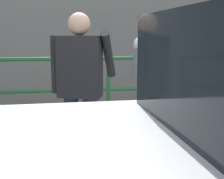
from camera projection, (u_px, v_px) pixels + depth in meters
sidewalk_curb at (119, 154)px, 4.21m from camera, size 36.00×2.39×0.16m
parking_meter at (142, 74)px, 3.24m from camera, size 0.19×0.20×1.46m
pedestrian_at_meter at (80, 85)px, 3.30m from camera, size 0.71×0.48×1.68m
background_railing at (108, 78)px, 5.06m from camera, size 24.06×0.06×1.13m
backdrop_wall at (92, 24)px, 7.72m from camera, size 32.00×0.50×3.74m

